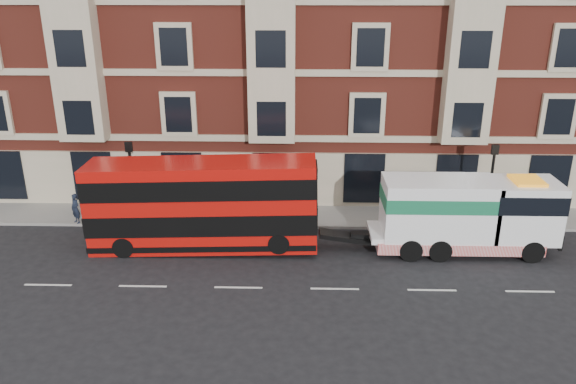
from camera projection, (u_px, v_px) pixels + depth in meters
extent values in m
plane|color=black|center=(238.00, 288.00, 23.29)|extent=(120.00, 120.00, 0.00)
cube|color=slate|center=(254.00, 216.00, 30.28)|extent=(90.00, 3.00, 0.15)
cube|color=maroon|center=(269.00, 33.00, 34.15)|extent=(45.00, 12.00, 18.00)
cylinder|color=black|center=(133.00, 187.00, 28.48)|extent=(0.14, 0.14, 4.00)
cube|color=black|center=(129.00, 147.00, 27.75)|extent=(0.35, 0.15, 0.50)
cylinder|color=black|center=(490.00, 190.00, 28.04)|extent=(0.14, 0.14, 4.00)
cube|color=black|center=(495.00, 150.00, 27.30)|extent=(0.35, 0.15, 0.50)
cube|color=red|center=(203.00, 205.00, 26.03)|extent=(10.52, 2.35, 4.13)
cube|color=black|center=(203.00, 217.00, 26.24)|extent=(10.56, 2.41, 0.99)
cube|color=black|center=(202.00, 183.00, 25.65)|extent=(10.56, 2.41, 0.94)
cylinder|color=black|center=(123.00, 247.00, 25.73)|extent=(0.98, 0.30, 0.98)
cylinder|color=black|center=(136.00, 228.00, 27.71)|extent=(0.98, 0.30, 0.98)
cylinder|color=black|center=(279.00, 244.00, 25.45)|extent=(0.98, 0.30, 0.98)
cylinder|color=black|center=(281.00, 225.00, 27.44)|extent=(0.98, 0.30, 0.98)
cube|color=white|center=(460.00, 233.00, 26.19)|extent=(8.46, 2.16, 0.28)
cube|color=white|center=(523.00, 210.00, 25.69)|extent=(3.01, 2.35, 2.73)
cube|color=white|center=(438.00, 208.00, 25.77)|extent=(5.07, 2.35, 2.73)
cube|color=#186C45|center=(439.00, 198.00, 25.61)|extent=(5.12, 2.39, 0.66)
cube|color=red|center=(455.00, 240.00, 26.31)|extent=(7.52, 2.41, 0.52)
cylinder|color=black|center=(532.00, 252.00, 25.25)|extent=(1.03, 0.33, 1.03)
cylinder|color=black|center=(516.00, 232.00, 27.24)|extent=(1.03, 0.33, 1.03)
cylinder|color=black|center=(440.00, 250.00, 25.36)|extent=(1.03, 0.38, 1.03)
cylinder|color=black|center=(430.00, 231.00, 27.34)|extent=(1.03, 0.38, 1.03)
cylinder|color=black|center=(411.00, 250.00, 25.39)|extent=(1.03, 0.38, 1.03)
cylinder|color=black|center=(403.00, 231.00, 27.38)|extent=(1.03, 0.38, 1.03)
imported|color=black|center=(75.00, 209.00, 28.94)|extent=(0.69, 0.65, 1.58)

